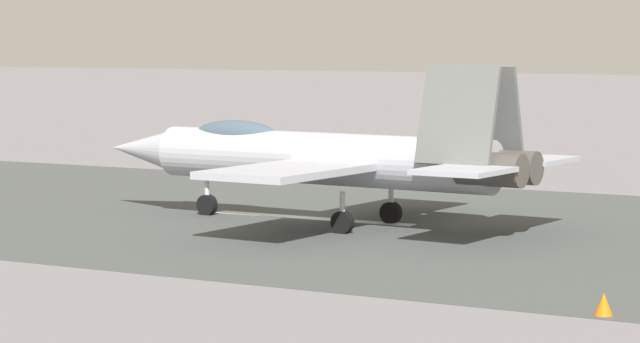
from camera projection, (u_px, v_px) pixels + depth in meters
name	position (u px, v px, depth m)	size (l,w,h in m)	color
ground_plane	(314.00, 219.00, 52.39)	(400.00, 400.00, 0.00)	slate
runway_strip	(314.00, 219.00, 52.38)	(240.00, 26.00, 0.02)	#414644
fighter_jet	(323.00, 157.00, 50.49)	(17.63, 13.22, 5.57)	#A5A7B2
marker_cone_near	(604.00, 305.00, 34.10)	(0.44, 0.44, 0.55)	orange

